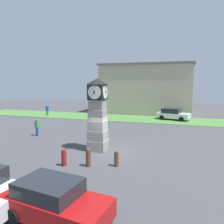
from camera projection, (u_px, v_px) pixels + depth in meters
ground_plane at (108, 151)px, 15.87m from camera, size 78.02×78.02×0.00m
clock_tower at (98, 116)px, 15.80m from camera, size 1.52×1.56×5.23m
bollard_near_tower at (116, 158)px, 12.96m from camera, size 0.28×0.28×0.97m
bollard_mid_row at (88, 157)px, 12.94m from camera, size 0.29×0.29×1.14m
bollard_far_row at (64, 157)px, 13.05m from camera, size 0.31×0.31×1.05m
car_by_building at (54, 201)px, 7.80m from camera, size 4.17×2.30×1.52m
car_far_lot at (173, 114)px, 28.74m from camera, size 4.43×2.96×1.54m
pedestrian_near_bench at (47, 110)px, 32.20m from camera, size 0.40×0.24×1.59m
pedestrian_crossing_lot at (37, 126)px, 20.22m from camera, size 0.46×0.38×1.57m
warehouse_blue_far at (147, 88)px, 35.87m from camera, size 14.59×9.46×7.75m
grass_verge_far at (129, 118)px, 29.90m from camera, size 46.81×5.68×0.04m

